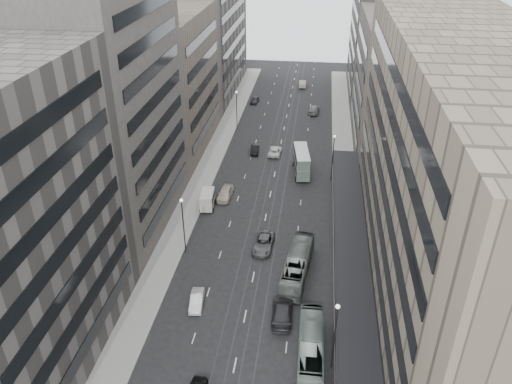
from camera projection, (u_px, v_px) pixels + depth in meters
The scene contains 27 objects.
ground at pixel (244, 323), 55.67m from camera, with size 220.00×220.00×0.00m, color black.
sidewalk_right at pixel (344, 174), 86.59m from camera, with size 4.00×125.00×0.15m, color gray.
sidewalk_left at pixel (209, 166), 89.26m from camera, with size 4.00×125.00×0.15m, color gray.
department_store at pixel (453, 183), 52.76m from camera, with size 19.20×60.00×30.00m.
building_right_mid at pixel (400, 84), 92.10m from camera, with size 15.00×28.00×24.00m, color #47433D.
building_right_far at pixel (386, 37), 116.95m from camera, with size 15.00×32.00×28.00m, color #67625C.
building_left_b at pixel (103, 110), 65.99m from camera, with size 15.00×26.00×34.00m, color #47433D.
building_left_c at pixel (165, 82), 91.47m from camera, with size 15.00×28.00×25.00m, color #685D51.
building_left_d at pixel (203, 34), 119.15m from camera, with size 15.00×38.00×28.00m, color #67625C.
lamp_right_near at pixel (335, 329), 47.70m from camera, with size 0.44×0.44×8.32m.
lamp_right_far at pixel (333, 153), 82.15m from camera, with size 0.44×0.44×8.32m.
lamp_left_near at pixel (183, 220), 64.50m from camera, with size 0.44×0.44×8.32m.
lamp_left_far at pixel (237, 106), 101.53m from camera, with size 0.44×0.44×8.32m.
bus_near at pixel (311, 348), 50.46m from camera, with size 2.52×10.78×3.00m, color gray.
bus_far at pixel (297, 265), 62.10m from camera, with size 2.69×11.51×3.21m, color gray.
double_decker at pixel (301, 161), 85.73m from camera, with size 3.33×8.16×4.33m.
panel_van at pixel (207, 199), 76.34m from camera, with size 2.38×4.34×2.63m.
sedan_1 at pixel (197, 300), 57.85m from camera, with size 1.43×4.11×1.36m, color white.
sedan_2 at pixel (263, 243), 67.53m from camera, with size 2.54×5.51×1.53m, color #535456.
sedan_3 at pixel (282, 311), 56.06m from camera, with size 2.41×5.92×1.72m, color #29282B.
sedan_4 at pixel (225, 193), 79.16m from camera, with size 2.03×5.05×1.72m, color #C1B3A0.
sedan_5 at pixel (255, 149), 93.90m from camera, with size 1.46×4.19×1.38m, color black.
sedan_6 at pixel (275, 151), 93.32m from camera, with size 2.24×4.86×1.35m, color silver.
sedan_7 at pixel (314, 110), 112.13m from camera, with size 2.27×5.58×1.62m, color slate.
sedan_8 at pixel (255, 100), 118.02m from camera, with size 1.63×4.06×1.38m, color #2A2A2C.
sedan_9 at pixel (302, 84), 128.60m from camera, with size 1.77×5.07×1.67m, color #B0A492.
pedestrian at pixel (361, 373), 48.43m from camera, with size 0.58×0.38×1.59m, color black.
Camera 1 is at (6.63, -40.58, 40.29)m, focal length 35.00 mm.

